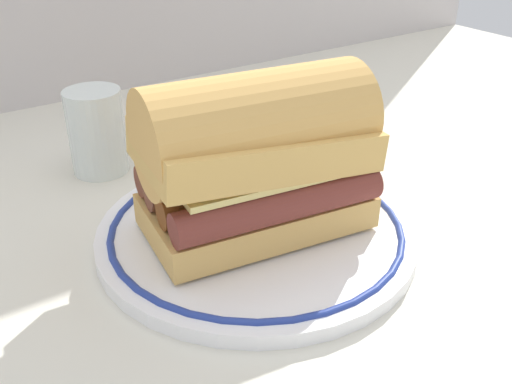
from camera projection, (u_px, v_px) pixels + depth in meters
ground_plane at (267, 222)px, 0.52m from camera, size 1.50×1.50×0.00m
plate at (256, 231)px, 0.49m from camera, size 0.26×0.26×0.01m
sausage_sandwich at (256, 155)px, 0.46m from camera, size 0.19×0.13×0.13m
drinking_glass at (97, 137)px, 0.59m from camera, size 0.06×0.06×0.09m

